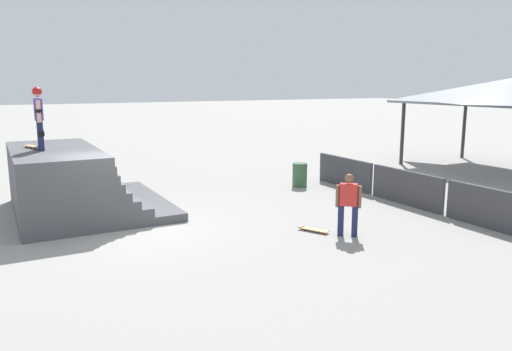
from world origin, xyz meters
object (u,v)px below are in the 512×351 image
bystander_walking (348,202)px  skateboard_on_ground (312,229)px  skater_on_deck (39,114)px  trash_bin (300,175)px  skateboard_on_deck (33,146)px

bystander_walking → skateboard_on_ground: (-0.71, -0.54, -0.80)m
skater_on_deck → trash_bin: 8.81m
skater_on_deck → trash_bin: size_ratio=2.00×
skater_on_deck → bystander_walking: size_ratio=1.10×
bystander_walking → skateboard_on_ground: bystander_walking is taller
skater_on_deck → skateboard_on_ground: bearing=54.7°
trash_bin → skateboard_on_deck: bearing=-92.5°
skateboard_on_ground → bystander_walking: bearing=-169.8°
skateboard_on_deck → skateboard_on_ground: (5.16, 5.91, -1.87)m
trash_bin → bystander_walking: bearing=-21.8°
skater_on_deck → bystander_walking: 8.50m
skater_on_deck → skateboard_on_ground: 7.91m
skateboard_on_deck → skateboard_on_ground: bearing=28.0°
skater_on_deck → trash_bin: skater_on_deck is taller
skater_on_deck → skateboard_on_deck: size_ratio=2.15×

